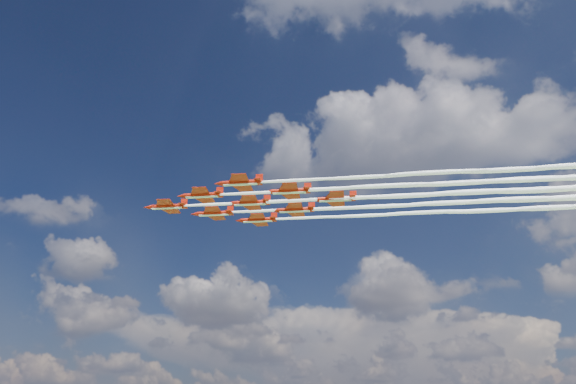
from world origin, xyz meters
TOP-DOWN VIEW (x-y plane):
  - jet_lead at (39.98, 8.61)m, footprint 126.28×41.22m
  - jet_row2_port at (52.33, 5.70)m, footprint 126.28×41.22m
  - jet_row2_starb at (48.79, 17.74)m, footprint 126.28×41.22m
  - jet_row3_port at (64.68, 2.80)m, footprint 126.28×41.22m
  - jet_row3_centre at (61.14, 14.83)m, footprint 126.28×41.22m
  - jet_row3_starb at (57.60, 26.87)m, footprint 126.28×41.22m
  - jet_row4_port at (73.48, 11.93)m, footprint 126.28×41.22m
  - jet_row4_starb at (69.94, 23.96)m, footprint 126.28×41.22m

SIDE VIEW (x-z plane):
  - jet_lead at x=39.98m, z-range 75.53..78.46m
  - jet_row2_port at x=52.33m, z-range 75.53..78.46m
  - jet_row2_starb at x=48.79m, z-range 75.53..78.46m
  - jet_row3_port at x=64.68m, z-range 75.53..78.46m
  - jet_row3_centre at x=61.14m, z-range 75.53..78.46m
  - jet_row3_starb at x=57.60m, z-range 75.53..78.46m
  - jet_row4_port at x=73.48m, z-range 75.53..78.46m
  - jet_row4_starb at x=69.94m, z-range 75.53..78.46m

